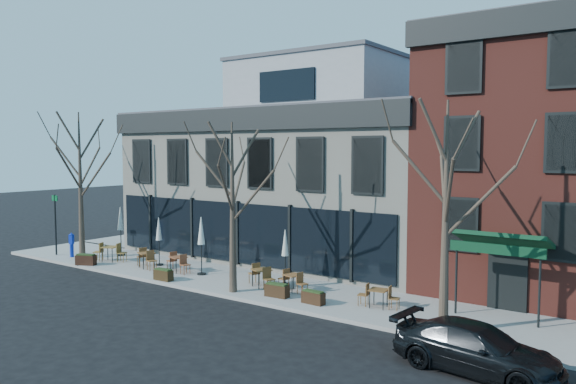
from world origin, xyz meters
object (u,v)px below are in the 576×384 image
Objects in this scene: parked_sedan at (476,348)px; umbrella_0 at (121,221)px; call_box at (72,244)px; cafe_set_0 at (110,252)px.

parked_sedan is 21.76m from umbrella_0.
call_box is (-22.99, 2.83, 0.20)m from parked_sedan.
call_box is at bearing -170.11° from cafe_set_0.
cafe_set_0 is (-20.28, 3.30, -0.02)m from parked_sedan.
parked_sedan is 3.40× the size of call_box.
cafe_set_0 is 2.21m from umbrella_0.
call_box is at bearing -133.45° from umbrella_0.
umbrella_0 reaches higher than call_box.
call_box reaches higher than cafe_set_0.
umbrella_0 reaches higher than parked_sedan.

